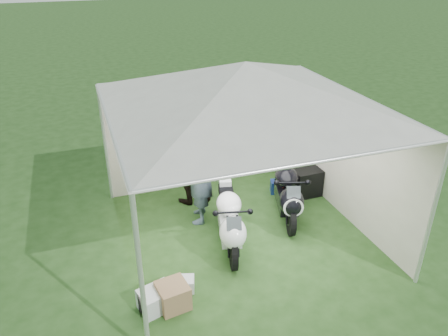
{
  "coord_description": "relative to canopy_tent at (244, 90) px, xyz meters",
  "views": [
    {
      "loc": [
        -2.37,
        -5.83,
        4.46
      ],
      "look_at": [
        -0.21,
        0.35,
        1.15
      ],
      "focal_mm": 35.0,
      "sensor_mm": 36.0,
      "label": 1
    }
  ],
  "objects": [
    {
      "name": "paddock_stand",
      "position": [
        1.23,
        1.05,
        -2.44
      ],
      "size": [
        0.4,
        0.32,
        0.26
      ],
      "primitive_type": "cube",
      "rotation": [
        0.0,
        0.0,
        -0.31
      ],
      "color": "#1F3AA9",
      "rests_on": "ground"
    },
    {
      "name": "motorcycle_white",
      "position": [
        -0.32,
        -0.28,
        -2.06
      ],
      "size": [
        0.71,
        1.84,
        0.92
      ],
      "rotation": [
        0.0,
        0.0,
        -0.24
      ],
      "color": "black",
      "rests_on": "ground"
    },
    {
      "name": "crate_2",
      "position": [
        -1.3,
        -1.06,
        -2.47
      ],
      "size": [
        0.33,
        0.3,
        0.2
      ],
      "primitive_type": "cube",
      "rotation": [
        0.0,
        0.0,
        -0.3
      ],
      "color": "silver",
      "rests_on": "ground"
    },
    {
      "name": "person_dark_jacket",
      "position": [
        -0.55,
        1.36,
        -1.71
      ],
      "size": [
        0.86,
        0.68,
        1.73
      ],
      "primitive_type": "imported",
      "rotation": [
        0.0,
        0.0,
        3.17
      ],
      "color": "black",
      "rests_on": "ground"
    },
    {
      "name": "equipment_box",
      "position": [
        1.7,
        0.83,
        -2.3
      ],
      "size": [
        0.57,
        0.46,
        0.55
      ],
      "primitive_type": "cube",
      "rotation": [
        0.0,
        0.0,
        0.04
      ],
      "color": "black",
      "rests_on": "ground"
    },
    {
      "name": "crate_1",
      "position": [
        -1.53,
        -1.32,
        -2.39
      ],
      "size": [
        0.46,
        0.46,
        0.36
      ],
      "primitive_type": "cube",
      "rotation": [
        0.0,
        0.0,
        0.15
      ],
      "color": "#896747",
      "rests_on": "ground"
    },
    {
      "name": "person_blue_jacket",
      "position": [
        -0.56,
        0.66,
        -1.59
      ],
      "size": [
        0.65,
        0.82,
        1.97
      ],
      "primitive_type": "imported",
      "rotation": [
        0.0,
        0.0,
        -1.85
      ],
      "color": "slate",
      "rests_on": "ground"
    },
    {
      "name": "crate_0",
      "position": [
        -1.75,
        -1.28,
        -2.42
      ],
      "size": [
        0.54,
        0.47,
        0.3
      ],
      "primitive_type": "cube",
      "rotation": [
        0.0,
        0.0,
        0.3
      ],
      "color": "silver",
      "rests_on": "ground"
    },
    {
      "name": "motorcycle_black",
      "position": [
        0.97,
        0.23,
        -2.05
      ],
      "size": [
        0.84,
        1.84,
        0.94
      ],
      "rotation": [
        0.0,
        0.0,
        -0.31
      ],
      "color": "black",
      "rests_on": "ground"
    },
    {
      "name": "canopy_tent",
      "position": [
        0.0,
        0.0,
        0.0
      ],
      "size": [
        5.66,
        5.66,
        3.0
      ],
      "color": "silver",
      "rests_on": "ground"
    },
    {
      "name": "ground",
      "position": [
        0.0,
        -0.03,
        -2.58
      ],
      "size": [
        80.0,
        80.0,
        0.0
      ],
      "primitive_type": "plane",
      "color": "#1F3F15",
      "rests_on": "ground"
    }
  ]
}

